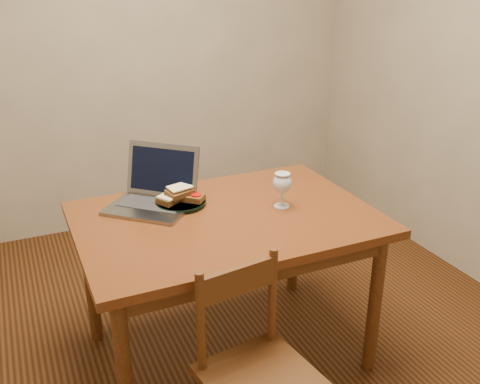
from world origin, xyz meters
name	(u,v)px	position (x,y,z in m)	size (l,w,h in m)	color
floor	(227,341)	(0.00, 0.00, -0.01)	(3.20, 3.20, 0.02)	black
back_wall	(132,41)	(0.00, 1.61, 1.30)	(3.20, 0.02, 2.60)	gray
table	(227,233)	(-0.03, -0.08, 0.65)	(1.30, 0.90, 0.74)	#411B0A
chair	(256,364)	(-0.17, -0.69, 0.44)	(0.43, 0.41, 0.41)	#3D1F0C
plate	(181,203)	(-0.18, 0.11, 0.75)	(0.24, 0.24, 0.02)	black
sandwich_cheese	(172,197)	(-0.22, 0.12, 0.78)	(0.13, 0.08, 0.04)	#381E0C
sandwich_tomato	(191,196)	(-0.13, 0.10, 0.78)	(0.12, 0.07, 0.04)	#381E0C
sandwich_top	(180,191)	(-0.18, 0.12, 0.81)	(0.13, 0.08, 0.04)	#381E0C
milk_glass	(282,190)	(0.24, -0.10, 0.82)	(0.09, 0.09, 0.17)	white
laptop	(155,190)	(-0.28, 0.17, 0.81)	(0.48, 0.48, 0.26)	slate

